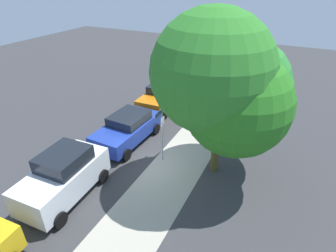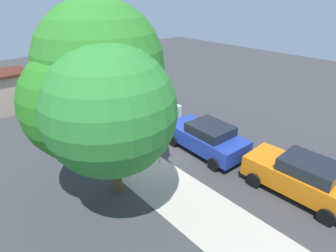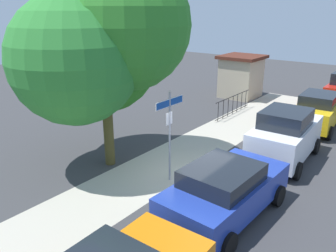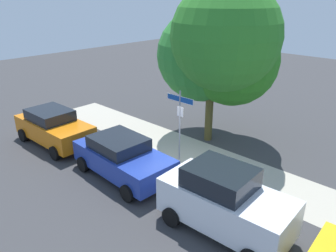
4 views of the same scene
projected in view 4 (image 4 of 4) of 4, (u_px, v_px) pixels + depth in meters
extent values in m
plane|color=#38383A|center=(182.00, 166.00, 14.05)|extent=(60.00, 60.00, 0.00)
cube|color=#AFA797|center=(239.00, 171.00, 13.66)|extent=(24.00, 2.60, 0.00)
cylinder|color=#9EA0A5|center=(180.00, 127.00, 14.04)|extent=(0.07, 0.07, 3.16)
cube|color=#144799|center=(180.00, 99.00, 13.58)|extent=(1.38, 0.02, 0.22)
cube|color=white|center=(180.00, 99.00, 13.58)|extent=(1.41, 0.02, 0.25)
cube|color=silver|center=(180.00, 112.00, 13.80)|extent=(0.32, 0.02, 0.42)
cylinder|color=#49431F|center=(209.00, 112.00, 16.08)|extent=(0.38, 0.38, 2.98)
sphere|color=#2E7F28|center=(226.00, 36.00, 14.02)|extent=(4.78, 4.78, 4.78)
sphere|color=#29781F|center=(233.00, 60.00, 15.28)|extent=(4.26, 4.26, 4.26)
sphere|color=#2D8231|center=(203.00, 55.00, 16.00)|extent=(4.49, 4.49, 4.49)
cube|color=orange|center=(55.00, 129.00, 15.90)|extent=(4.38, 1.95, 0.87)
cube|color=black|center=(50.00, 115.00, 15.80)|extent=(2.12, 1.67, 0.50)
cylinder|color=black|center=(90.00, 140.00, 15.79)|extent=(0.65, 0.24, 0.64)
cylinder|color=black|center=(55.00, 153.00, 14.52)|extent=(0.65, 0.24, 0.64)
cylinder|color=black|center=(57.00, 125.00, 17.61)|extent=(0.65, 0.24, 0.64)
cylinder|color=black|center=(23.00, 135.00, 16.34)|extent=(0.65, 0.24, 0.64)
cube|color=#203799|center=(123.00, 160.00, 13.07)|extent=(4.43, 2.12, 0.82)
cube|color=black|center=(119.00, 143.00, 13.00)|extent=(2.16, 1.79, 0.48)
cylinder|color=black|center=(167.00, 173.00, 12.87)|extent=(0.65, 0.25, 0.64)
cylinder|color=black|center=(128.00, 193.00, 11.61)|extent=(0.65, 0.25, 0.64)
cylinder|color=black|center=(121.00, 150.00, 14.83)|extent=(0.65, 0.25, 0.64)
cylinder|color=black|center=(83.00, 164.00, 13.57)|extent=(0.65, 0.25, 0.64)
cube|color=white|center=(226.00, 205.00, 9.98)|extent=(4.11, 1.99, 1.15)
cube|color=black|center=(220.00, 177.00, 9.79)|extent=(2.00, 1.68, 0.62)
cylinder|color=black|center=(279.00, 225.00, 10.01)|extent=(0.65, 0.25, 0.64)
cylinder|color=black|center=(205.00, 192.00, 11.66)|extent=(0.65, 0.25, 0.64)
cylinder|color=black|center=(172.00, 217.00, 10.39)|extent=(0.65, 0.25, 0.64)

